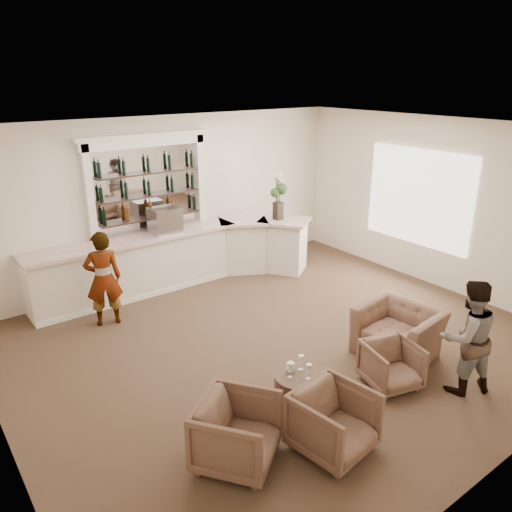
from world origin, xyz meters
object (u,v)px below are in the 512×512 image
Objects in this scene: bar_counter at (178,258)px; armchair_right at (392,365)px; cocktail_table at (298,392)px; armchair_far at (398,331)px; sommelier at (103,279)px; espresso_machine at (165,220)px; guest at (468,337)px; armchair_center at (334,422)px; flower_vase at (278,194)px; armchair_left at (237,432)px.

bar_counter is 4.85m from armchair_right.
armchair_far is (2.11, 0.12, 0.12)m from cocktail_table.
cocktail_table is 0.38× the size of sommelier.
armchair_right is at bearing -80.18° from espresso_machine.
armchair_right is 0.90m from armchair_far.
cocktail_table is at bearing 179.96° from armchair_right.
guest is at bearing -10.74° from armchair_far.
bar_counter is 5.30m from armchair_center.
armchair_center is 2.45m from armchair_far.
sommelier is 4.82m from armchair_far.
flower_vase reaches higher than espresso_machine.
cocktail_table is at bearing -1.82° from guest.
armchair_right is 1.26× the size of espresso_machine.
sommelier reaches higher than espresso_machine.
bar_counter is at bearing 166.28° from flower_vase.
sommelier is at bearing -158.06° from bar_counter.
armchair_left is 2.50m from armchair_right.
flower_vase reaches higher than armchair_right.
bar_counter is 10.36× the size of espresso_machine.
armchair_center is 5.43m from espresso_machine.
armchair_left is 1.09m from armchair_center.
armchair_center is (-0.17, -0.78, 0.13)m from cocktail_table.
bar_counter reaches higher than armchair_center.
armchair_right is at bearing 6.73° from armchair_center.
sommelier is 4.03m from armchair_left.
sommelier is at bearing 92.79° from armchair_center.
armchair_center reaches higher than armchair_right.
cocktail_table is at bearing -99.21° from bar_counter.
armchair_right is 0.61× the size of armchair_far.
espresso_machine is at bearing -167.60° from armchair_far.
guest is 5.74m from espresso_machine.
guest is at bearing -25.90° from cocktail_table.
flower_vase is at bearing 10.57° from armchair_left.
armchair_center is at bearing -149.69° from armchair_right.
armchair_left is at bearing -166.71° from armchair_right.
bar_counter is 5.86× the size of flower_vase.
armchair_right is (1.53, 0.41, -0.06)m from armchair_center.
armchair_far reaches higher than cocktail_table.
bar_counter is 3.47× the size of sommelier.
armchair_center reaches higher than cocktail_table.
espresso_machine is (1.58, 0.79, 0.56)m from sommelier.
cocktail_table is 0.89× the size of armchair_right.
cocktail_table is at bearing -21.85° from armchair_left.
armchair_far is (0.75, 0.49, 0.05)m from armchair_right.
armchair_right is (0.64, -4.80, -0.26)m from bar_counter.
bar_counter is 9.24× the size of cocktail_table.
sommelier is at bearing 135.76° from armchair_right.
cocktail_table is 0.63× the size of flower_vase.
flower_vase is (3.99, 4.21, 1.30)m from armchair_left.
armchair_left reaches higher than armchair_right.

